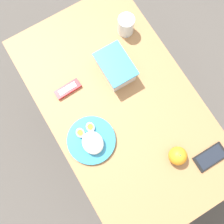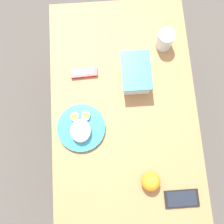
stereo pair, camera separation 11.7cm
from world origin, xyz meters
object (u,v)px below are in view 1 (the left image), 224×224
object	(u,v)px
orange_fruit	(178,156)
cell_phone	(210,157)
rice_plate	(91,140)
food_container	(115,68)
candy_bar	(68,89)
drinking_glass	(126,25)

from	to	relation	value
orange_fruit	cell_phone	xyz separation A→B (m)	(0.08, 0.13, -0.03)
orange_fruit	rice_plate	world-z (taller)	orange_fruit
cell_phone	food_container	bearing A→B (deg)	-164.90
candy_bar	cell_phone	xyz separation A→B (m)	(0.60, 0.39, -0.00)
food_container	rice_plate	bearing A→B (deg)	-48.78
candy_bar	rice_plate	bearing A→B (deg)	-5.32
rice_plate	candy_bar	world-z (taller)	rice_plate
orange_fruit	candy_bar	size ratio (longest dim) A/B	0.64
food_container	candy_bar	xyz separation A→B (m)	(-0.04, -0.24, -0.03)
rice_plate	drinking_glass	distance (m)	0.57
drinking_glass	cell_phone	bearing A→B (deg)	-0.12
drinking_glass	orange_fruit	bearing A→B (deg)	-11.58
cell_phone	orange_fruit	bearing A→B (deg)	-122.05
food_container	orange_fruit	xyz separation A→B (m)	(0.48, 0.02, -0.00)
food_container	cell_phone	distance (m)	0.58
food_container	drinking_glass	xyz separation A→B (m)	(-0.16, 0.15, 0.01)
orange_fruit	drinking_glass	world-z (taller)	drinking_glass
food_container	rice_plate	size ratio (longest dim) A/B	0.86
candy_bar	cell_phone	world-z (taller)	candy_bar
drinking_glass	candy_bar	bearing A→B (deg)	-72.67
food_container	rice_plate	distance (m)	0.35
orange_fruit	drinking_glass	bearing A→B (deg)	168.42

